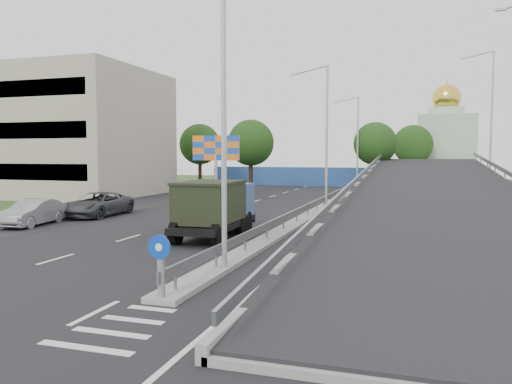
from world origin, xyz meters
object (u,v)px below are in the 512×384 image
at_px(parked_car_b, 33,213).
at_px(parked_car_c, 97,204).
at_px(church, 445,144).
at_px(billboard, 216,152).
at_px(lamp_post_near, 218,98).
at_px(lamp_post_mid, 324,128).
at_px(lamp_post_far, 356,138).
at_px(dump_truck, 216,206).
at_px(sign_bollard, 161,266).

bearing_deg(parked_car_b, parked_car_c, 71.91).
distance_m(church, billboard, 37.23).
xyz_separation_m(church, parked_car_b, (-23.90, -46.87, -4.57)).
height_order(lamp_post_near, lamp_post_mid, same).
bearing_deg(parked_car_b, church, 55.30).
bearing_deg(lamp_post_mid, lamp_post_near, -90.00).
distance_m(lamp_post_mid, lamp_post_far, 20.00).
bearing_deg(church, lamp_post_mid, -106.22).
relative_size(dump_truck, parked_car_c, 1.13).
height_order(sign_bollard, dump_truck, dump_truck).
xyz_separation_m(sign_bollard, billboard, (-9.00, 25.83, 3.15)).
bearing_deg(dump_truck, church, 72.98).
bearing_deg(church, parked_car_b, -117.02).
relative_size(lamp_post_mid, church, 0.73).
bearing_deg(billboard, parked_car_b, -108.26).
bearing_deg(parked_car_b, lamp_post_mid, 34.88).
distance_m(sign_bollard, billboard, 27.53).
bearing_deg(sign_bollard, dump_truck, 104.63).
distance_m(dump_truck, parked_car_c, 11.59).
bearing_deg(billboard, parked_car_c, -111.68).
distance_m(billboard, parked_car_c, 11.45).
height_order(church, billboard, church).
xyz_separation_m(lamp_post_near, parked_car_b, (-14.01, 7.13, -5.07)).
bearing_deg(lamp_post_far, parked_car_c, -115.03).
distance_m(sign_bollard, dump_truck, 10.80).
distance_m(sign_bollard, church, 58.84).
height_order(lamp_post_far, parked_car_b, lamp_post_far).
xyz_separation_m(church, parked_car_c, (-23.04, -42.16, -4.54)).
height_order(church, parked_car_b, church).
bearing_deg(church, parked_car_c, -118.66).
bearing_deg(billboard, lamp_post_mid, -12.38).
xyz_separation_m(lamp_post_near, church, (9.89, 54.00, -0.50)).
xyz_separation_m(lamp_post_mid, billboard, (-9.11, 2.00, -1.62)).
relative_size(billboard, dump_truck, 0.88).
height_order(lamp_post_far, dump_truck, lamp_post_far).
xyz_separation_m(sign_bollard, lamp_post_far, (0.11, 43.83, 4.77)).
relative_size(lamp_post_mid, parked_car_c, 1.81).
height_order(lamp_post_far, billboard, lamp_post_far).
height_order(billboard, parked_car_b, billboard).
xyz_separation_m(sign_bollard, lamp_post_near, (0.11, 3.83, 4.77)).
bearing_deg(lamp_post_near, dump_truck, 113.19).
xyz_separation_m(parked_car_b, parked_car_c, (0.87, 4.71, 0.04)).
bearing_deg(lamp_post_near, sign_bollard, -91.64).
bearing_deg(church, lamp_post_near, -100.38).
bearing_deg(lamp_post_far, dump_truck, -94.85).
distance_m(dump_truck, parked_car_b, 11.22).
xyz_separation_m(lamp_post_near, dump_truck, (-2.84, 6.62, -4.30)).
height_order(lamp_post_near, lamp_post_far, same).
relative_size(church, parked_car_b, 3.09).
bearing_deg(lamp_post_far, lamp_post_near, -90.00).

